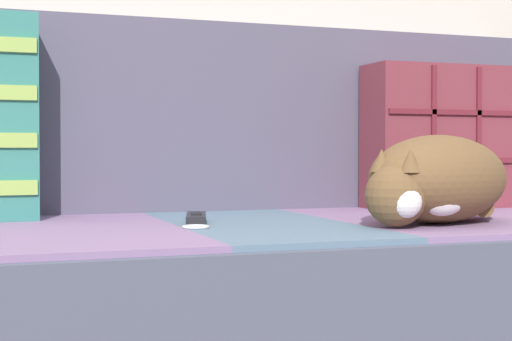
{
  "coord_description": "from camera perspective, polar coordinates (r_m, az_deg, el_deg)",
  "views": [
    {
      "loc": [
        -0.34,
        -1.3,
        0.53
      ],
      "look_at": [
        0.14,
        0.06,
        0.5
      ],
      "focal_mm": 55.0,
      "sensor_mm": 36.0,
      "label": 1
    }
  ],
  "objects": [
    {
      "name": "couch",
      "position": [
        1.51,
        -6.21,
        -11.49
      ],
      "size": [
        2.05,
        0.82,
        0.4
      ],
      "color": "brown",
      "rests_on": "ground_plane"
    },
    {
      "name": "sleeping_cat",
      "position": [
        1.5,
        12.88,
        -0.77
      ],
      "size": [
        0.4,
        0.35,
        0.17
      ],
      "color": "brown",
      "rests_on": "couch"
    },
    {
      "name": "game_remote_far",
      "position": [
        1.47,
        -4.37,
        -3.56
      ],
      "size": [
        0.09,
        0.19,
        0.02
      ],
      "color": "black",
      "rests_on": "couch"
    },
    {
      "name": "throw_pillow_quilted",
      "position": [
        1.94,
        13.27,
        2.39
      ],
      "size": [
        0.37,
        0.14,
        0.34
      ],
      "color": "brown",
      "rests_on": "couch"
    },
    {
      "name": "sofa_backrest",
      "position": [
        1.81,
        -8.75,
        3.92
      ],
      "size": [
        2.01,
        0.14,
        0.43
      ],
      "color": "#514C60",
      "rests_on": "couch"
    }
  ]
}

